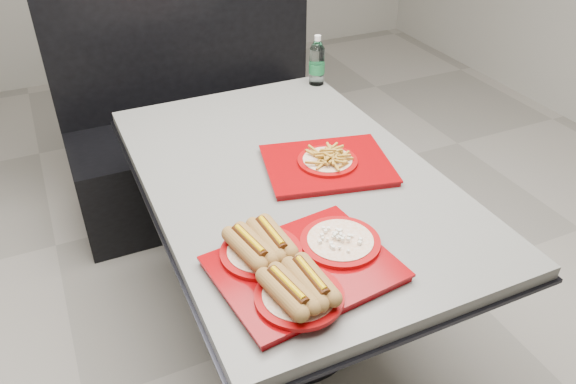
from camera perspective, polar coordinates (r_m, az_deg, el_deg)
name	(u,v)px	position (r m, az deg, el deg)	size (l,w,h in m)	color
ground	(290,332)	(2.32, 0.24, -14.02)	(6.00, 6.00, 0.00)	gray
diner_table	(291,215)	(1.92, 0.29, -2.34)	(0.92, 1.42, 0.75)	black
booth_bench	(200,127)	(2.90, -8.91, 6.57)	(1.30, 0.57, 1.35)	black
tray_near	(297,264)	(1.42, 0.94, -7.32)	(0.48, 0.40, 0.10)	#840307
tray_far	(327,162)	(1.85, 4.02, 3.03)	(0.47, 0.40, 0.08)	#840307
water_bottle	(317,63)	(2.44, 2.96, 12.93)	(0.07, 0.07, 0.21)	silver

